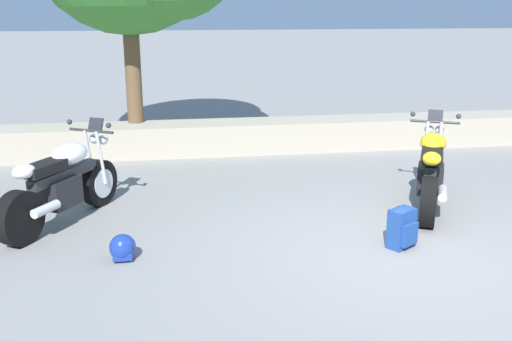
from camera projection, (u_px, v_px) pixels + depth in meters
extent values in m
plane|color=gray|center=(408.00, 252.00, 6.32)|extent=(120.00, 120.00, 0.00)
cube|color=#A89E89|center=(304.00, 134.00, 10.80)|extent=(36.00, 0.80, 0.55)
cylinder|color=black|center=(99.00, 183.00, 7.73)|extent=(0.44, 0.60, 0.62)
cylinder|color=black|center=(20.00, 218.00, 6.44)|extent=(0.47, 0.62, 0.62)
cylinder|color=silver|center=(99.00, 183.00, 7.73)|extent=(0.33, 0.41, 0.38)
cube|color=black|center=(59.00, 192.00, 7.01)|extent=(0.52, 0.58, 0.34)
cube|color=#2D2D30|center=(64.00, 174.00, 7.05)|extent=(0.68, 1.02, 0.12)
ellipsoid|color=white|center=(70.00, 154.00, 7.12)|extent=(0.56, 0.62, 0.26)
cube|color=black|center=(43.00, 168.00, 6.71)|extent=(0.51, 0.61, 0.12)
ellipsoid|color=white|center=(24.00, 172.00, 6.43)|extent=(0.33, 0.35, 0.16)
cylinder|color=#2D2D30|center=(91.00, 131.00, 7.46)|extent=(0.58, 0.37, 0.04)
sphere|color=silver|center=(94.00, 139.00, 7.65)|extent=(0.13, 0.13, 0.13)
sphere|color=silver|center=(103.00, 140.00, 7.60)|extent=(0.13, 0.13, 0.13)
cube|color=#26282D|center=(96.00, 125.00, 7.53)|extent=(0.22, 0.18, 0.18)
cylinder|color=silver|center=(46.00, 209.00, 6.58)|extent=(0.29, 0.38, 0.11)
cylinder|color=silver|center=(90.00, 157.00, 7.63)|extent=(0.12, 0.16, 0.73)
cylinder|color=silver|center=(101.00, 158.00, 7.56)|extent=(0.12, 0.16, 0.73)
sphere|color=#2D2D30|center=(69.00, 122.00, 7.50)|extent=(0.07, 0.07, 0.07)
sphere|color=#2D2D30|center=(109.00, 125.00, 7.29)|extent=(0.07, 0.07, 0.07)
cylinder|color=black|center=(431.00, 171.00, 8.30)|extent=(0.40, 0.62, 0.62)
cylinder|color=black|center=(428.00, 202.00, 6.98)|extent=(0.44, 0.64, 0.62)
cylinder|color=silver|center=(431.00, 171.00, 8.30)|extent=(0.31, 0.42, 0.38)
cube|color=black|center=(430.00, 179.00, 7.57)|extent=(0.50, 0.57, 0.34)
cube|color=#2D2D30|center=(432.00, 162.00, 7.60)|extent=(0.61, 1.05, 0.12)
ellipsoid|color=yellow|center=(433.00, 143.00, 7.68)|extent=(0.54, 0.62, 0.26)
cube|color=black|center=(432.00, 156.00, 7.26)|extent=(0.48, 0.62, 0.12)
ellipsoid|color=yellow|center=(432.00, 159.00, 6.97)|extent=(0.32, 0.35, 0.16)
cylinder|color=#2D2D30|center=(435.00, 122.00, 8.03)|extent=(0.61, 0.33, 0.04)
sphere|color=silver|center=(429.00, 130.00, 8.22)|extent=(0.13, 0.13, 0.13)
sphere|color=silver|center=(439.00, 130.00, 8.18)|extent=(0.13, 0.13, 0.13)
cube|color=#26282D|center=(435.00, 116.00, 8.11)|extent=(0.22, 0.17, 0.18)
cylinder|color=silver|center=(443.00, 193.00, 7.14)|extent=(0.27, 0.39, 0.11)
cylinder|color=silver|center=(426.00, 146.00, 8.19)|extent=(0.11, 0.17, 0.73)
cylinder|color=silver|center=(440.00, 147.00, 8.14)|extent=(0.11, 0.17, 0.73)
sphere|color=#2D2D30|center=(413.00, 114.00, 8.05)|extent=(0.07, 0.07, 0.07)
sphere|color=#2D2D30|center=(459.00, 116.00, 7.88)|extent=(0.07, 0.07, 0.07)
cube|color=navy|center=(401.00, 228.00, 6.40)|extent=(0.35, 0.31, 0.44)
cube|color=navy|center=(410.00, 235.00, 6.32)|extent=(0.23, 0.17, 0.24)
ellipsoid|color=navy|center=(403.00, 210.00, 6.34)|extent=(0.33, 0.30, 0.08)
cube|color=#10244B|center=(398.00, 222.00, 6.52)|extent=(0.06, 0.05, 0.37)
cube|color=#10244B|center=(389.00, 226.00, 6.41)|extent=(0.06, 0.05, 0.37)
sphere|color=navy|center=(123.00, 247.00, 6.09)|extent=(0.28, 0.28, 0.28)
ellipsoid|color=black|center=(122.00, 249.00, 6.02)|extent=(0.23, 0.06, 0.12)
cube|color=navy|center=(123.00, 256.00, 6.04)|extent=(0.20, 0.08, 0.08)
cylinder|color=brown|center=(133.00, 68.00, 10.24)|extent=(0.28, 0.28, 1.94)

